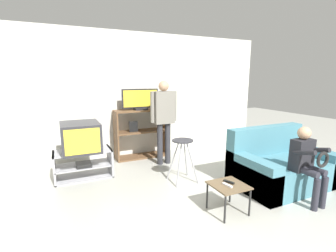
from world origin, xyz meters
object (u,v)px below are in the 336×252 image
Objects in this scene: television_flat at (140,100)px; person_standing_adult at (164,114)px; television_main at (81,137)px; tv_stand at (83,164)px; media_shelf at (142,133)px; remote_control_black at (229,182)px; remote_control_white at (227,185)px; snack_table at (228,188)px; person_seated_child at (307,159)px; couch at (279,167)px; folding_stool at (183,148)px.

television_flat is 0.67m from person_standing_adult.
television_flat is at bearing 26.42° from television_main.
tv_stand is 0.82× the size of media_shelf.
remote_control_white is at bearing -158.80° from remote_control_black.
person_seated_child is (1.11, -0.21, 0.28)m from snack_table.
television_flat is at bearing -137.97° from media_shelf.
person_standing_adult is (-1.28, 1.62, 0.69)m from couch.
person_seated_child is (1.40, -2.73, -0.62)m from television_flat.
television_main is 3.24m from couch.
television_main is at bearing -153.58° from television_flat.
television_main is 0.89× the size of television_flat.
snack_table is at bearing -86.06° from folding_stool.
television_flat is at bearing 98.68° from folding_stool.
person_seated_child reaches higher than tv_stand.
folding_stool is at bearing 76.49° from remote_control_black.
couch is 0.91× the size of person_standing_adult.
folding_stool is at bearing 132.72° from person_seated_child.
television_flat is 5.28× the size of remote_control_white.
person_seated_child is at bearing -62.76° from television_flat.
couch is 2.18m from person_standing_adult.
remote_control_black is at bearing -88.36° from person_standing_adult.
media_shelf is at bearing 97.42° from folding_stool.
television_flat reaches higher than person_seated_child.
television_main is 1.48m from television_flat.
television_flat is 2.69m from remote_control_white.
remote_control_white is (0.26, -2.54, -0.84)m from television_flat.
media_shelf is 2.72× the size of snack_table.
remote_control_white is at bearing -164.56° from couch.
folding_stool is 1.67× the size of snack_table.
remote_control_white reaches higher than snack_table.
tv_stand is at bearing 150.73° from couch.
remote_control_black is (0.30, -2.50, -0.15)m from media_shelf.
media_shelf is 2.52m from remote_control_black.
folding_stool is 1.05m from remote_control_black.
television_flat is 0.47× the size of person_standing_adult.
couch is (1.30, 0.36, -0.09)m from remote_control_white.
person_standing_adult is at bearing 2.31° from tv_stand.
folding_stool is (0.19, -1.47, 0.03)m from media_shelf.
person_seated_child is (2.63, -2.11, 0.37)m from tv_stand.
person_standing_adult reaches higher than snack_table.
remote_control_black is 1.12m from person_seated_child.
person_seated_child reaches higher than folding_stool.
couch is at bearing -54.46° from television_flat.
television_flat is at bearing 117.24° from person_seated_child.
tv_stand is at bearing 128.73° from snack_table.
media_shelf is 2.58m from remote_control_white.
media_shelf is 7.87× the size of remote_control_black.
television_main reaches higher than couch.
media_shelf is at bearing 42.03° from television_flat.
remote_control_black is (0.11, -1.03, -0.18)m from folding_stool.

